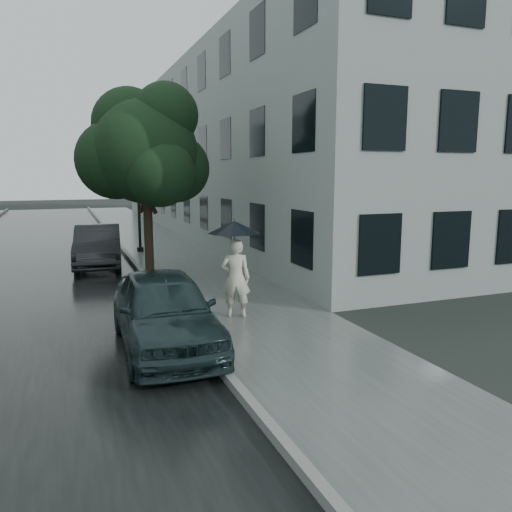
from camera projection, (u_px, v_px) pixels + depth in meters
name	position (u px, v px, depth m)	size (l,w,h in m)	color
ground	(281.00, 342.00, 9.92)	(120.00, 120.00, 0.00)	black
sidewalk	(170.00, 253.00, 21.05)	(3.50, 60.00, 0.01)	slate
kerb_near	(126.00, 254.00, 20.38)	(0.15, 60.00, 0.15)	slate
asphalt_road	(33.00, 261.00, 19.15)	(6.85, 60.00, 0.00)	black
building_near	(231.00, 153.00, 29.08)	(7.02, 36.00, 9.00)	gray
pedestrian	(236.00, 278.00, 11.52)	(0.67, 0.44, 1.83)	beige
umbrella	(234.00, 227.00, 11.30)	(1.40, 1.40, 1.36)	black
street_tree	(145.00, 150.00, 15.17)	(4.11, 3.73, 6.02)	#332619
lamp_post	(134.00, 178.00, 20.83)	(0.84, 0.37, 5.51)	black
car_near	(165.00, 310.00, 9.48)	(1.75, 4.34, 1.48)	#1C2D30
car_far	(98.00, 246.00, 17.99)	(1.56, 4.46, 1.47)	#26282C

